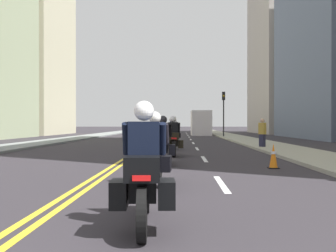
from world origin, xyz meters
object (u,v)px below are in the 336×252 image
at_px(motorcycle_5, 172,134).
at_px(traffic_cone_0, 273,156).
at_px(motorcycle_1, 154,155).
at_px(motorcycle_4, 172,136).
at_px(pedestrian_1, 262,133).
at_px(motorcycle_2, 163,145).
at_px(motorcycle_3, 173,140).
at_px(traffic_light_far, 224,106).
at_px(parked_truck, 201,124).
at_px(motorcycle_6, 175,133).
at_px(motorcycle_0, 144,176).

xyz_separation_m(motorcycle_5, traffic_cone_0, (3.24, -12.17, -0.30)).
bearing_deg(motorcycle_5, motorcycle_1, -89.26).
bearing_deg(motorcycle_4, pedestrian_1, 8.87).
xyz_separation_m(motorcycle_2, motorcycle_3, (0.27, 3.51, 0.02)).
relative_size(motorcycle_3, pedestrian_1, 1.33).
bearing_deg(traffic_light_far, motorcycle_1, -99.26).
bearing_deg(motorcycle_3, traffic_cone_0, -58.27).
xyz_separation_m(traffic_cone_0, pedestrian_1, (1.56, 8.94, 0.46)).
relative_size(motorcycle_5, parked_truck, 0.33).
bearing_deg(motorcycle_3, motorcycle_6, 87.06).
xyz_separation_m(motorcycle_4, traffic_cone_0, (3.20, -8.43, -0.31)).
height_order(motorcycle_0, motorcycle_3, motorcycle_3).
distance_m(motorcycle_1, motorcycle_4, 11.68).
bearing_deg(traffic_light_far, motorcycle_5, -108.77).
height_order(motorcycle_5, traffic_light_far, traffic_light_far).
relative_size(motorcycle_6, parked_truck, 0.34).
bearing_deg(motorcycle_0, motorcycle_3, 85.59).
bearing_deg(motorcycle_6, pedestrian_1, -58.43).
bearing_deg(motorcycle_1, traffic_light_far, 83.63).
xyz_separation_m(traffic_cone_0, parked_truck, (-0.35, 33.81, 0.91)).
bearing_deg(motorcycle_2, parked_truck, 83.47).
distance_m(motorcycle_2, traffic_light_far, 25.72).
bearing_deg(parked_truck, motorcycle_3, -95.22).
xyz_separation_m(motorcycle_4, motorcycle_5, (-0.05, 3.74, -0.01)).
distance_m(motorcycle_3, pedestrian_1, 6.51).
height_order(traffic_cone_0, traffic_light_far, traffic_light_far).
height_order(motorcycle_1, traffic_cone_0, motorcycle_1).
relative_size(motorcycle_4, traffic_cone_0, 2.93).
bearing_deg(traffic_light_far, motorcycle_6, -114.39).
bearing_deg(motorcycle_3, motorcycle_5, 88.20).
xyz_separation_m(motorcycle_0, motorcycle_4, (0.03, 15.07, 0.01)).
bearing_deg(motorcycle_3, parked_truck, 81.49).
relative_size(motorcycle_0, motorcycle_2, 0.91).
distance_m(motorcycle_4, motorcycle_5, 3.74).
relative_size(motorcycle_1, motorcycle_6, 1.01).
relative_size(motorcycle_0, motorcycle_1, 0.95).
distance_m(traffic_cone_0, traffic_light_far, 26.17).
bearing_deg(motorcycle_1, motorcycle_3, 90.81).
bearing_deg(motorcycle_3, pedestrian_1, 41.70).
bearing_deg(motorcycle_1, pedestrian_1, 71.08).
bearing_deg(motorcycle_5, parked_truck, 83.38).
xyz_separation_m(motorcycle_3, traffic_light_far, (4.49, 21.65, 2.40)).
height_order(motorcycle_4, traffic_cone_0, motorcycle_4).
height_order(motorcycle_4, motorcycle_6, motorcycle_4).
bearing_deg(motorcycle_0, motorcycle_2, 87.20).
height_order(motorcycle_0, pedestrian_1, motorcycle_0).
xyz_separation_m(motorcycle_2, traffic_light_far, (4.76, 25.16, 2.42)).
xyz_separation_m(motorcycle_2, pedestrian_1, (4.87, 8.11, 0.18)).
height_order(motorcycle_6, traffic_light_far, traffic_light_far).
height_order(motorcycle_4, parked_truck, parked_truck).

